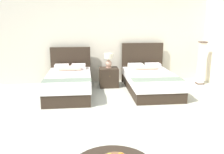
{
  "coord_description": "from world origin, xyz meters",
  "views": [
    {
      "loc": [
        -0.72,
        -4.29,
        1.95
      ],
      "look_at": [
        -0.13,
        0.59,
        0.77
      ],
      "focal_mm": 39.59,
      "sensor_mm": 36.0,
      "label": 1
    }
  ],
  "objects_px": {
    "table_lamp": "(109,59)",
    "floor_lamp_corner": "(201,63)",
    "nightstand": "(109,77)",
    "bed_near_window": "(69,83)",
    "bed_near_corner": "(150,81)"
  },
  "relations": [
    {
      "from": "table_lamp",
      "to": "floor_lamp_corner",
      "type": "xyz_separation_m",
      "value": [
        2.77,
        -0.06,
        -0.17
      ]
    },
    {
      "from": "nightstand",
      "to": "floor_lamp_corner",
      "type": "distance_m",
      "value": 2.79
    },
    {
      "from": "floor_lamp_corner",
      "to": "bed_near_window",
      "type": "bearing_deg",
      "value": -172.45
    },
    {
      "from": "bed_near_window",
      "to": "table_lamp",
      "type": "distance_m",
      "value": 1.35
    },
    {
      "from": "nightstand",
      "to": "table_lamp",
      "type": "bearing_deg",
      "value": 90.0
    },
    {
      "from": "floor_lamp_corner",
      "to": "bed_near_corner",
      "type": "bearing_deg",
      "value": -163.45
    },
    {
      "from": "bed_near_corner",
      "to": "nightstand",
      "type": "distance_m",
      "value": 1.2
    },
    {
      "from": "bed_near_corner",
      "to": "table_lamp",
      "type": "bearing_deg",
      "value": 152.14
    },
    {
      "from": "bed_near_corner",
      "to": "floor_lamp_corner",
      "type": "height_order",
      "value": "floor_lamp_corner"
    },
    {
      "from": "table_lamp",
      "to": "floor_lamp_corner",
      "type": "height_order",
      "value": "floor_lamp_corner"
    },
    {
      "from": "bed_near_window",
      "to": "nightstand",
      "type": "distance_m",
      "value": 1.24
    },
    {
      "from": "bed_near_window",
      "to": "nightstand",
      "type": "relative_size",
      "value": 3.96
    },
    {
      "from": "bed_near_corner",
      "to": "table_lamp",
      "type": "distance_m",
      "value": 1.32
    },
    {
      "from": "bed_near_window",
      "to": "nightstand",
      "type": "xyz_separation_m",
      "value": [
        1.11,
        0.56,
        -0.02
      ]
    },
    {
      "from": "bed_near_corner",
      "to": "nightstand",
      "type": "height_order",
      "value": "bed_near_corner"
    }
  ]
}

